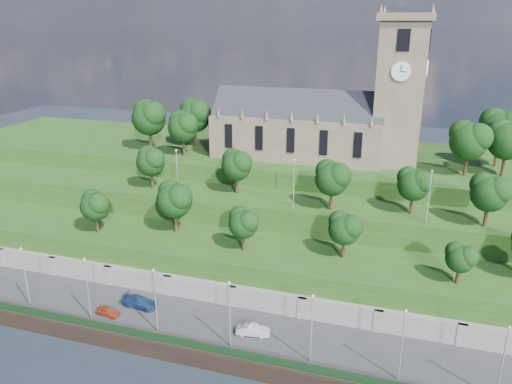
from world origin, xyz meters
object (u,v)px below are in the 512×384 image
(church, at_px, (324,119))
(car_middle, at_px, (253,330))
(car_right, at_px, (140,302))
(car_left, at_px, (108,311))

(church, distance_m, car_middle, 45.05)
(church, xyz_separation_m, car_right, (-18.02, -38.97, -19.77))
(church, distance_m, car_right, 47.27)
(church, bearing_deg, car_middle, -91.22)
(church, distance_m, car_left, 51.19)
(church, xyz_separation_m, car_middle, (-0.86, -40.45, -19.82))
(car_left, distance_m, car_right, 4.41)
(car_left, bearing_deg, car_right, -35.85)
(car_left, bearing_deg, car_middle, -77.80)
(car_right, bearing_deg, church, -20.20)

